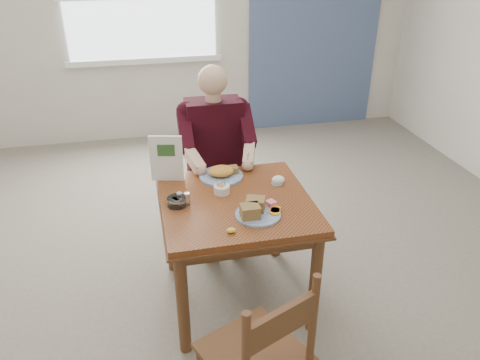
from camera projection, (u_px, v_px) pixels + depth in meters
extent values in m
plane|color=#675F53|center=(237.00, 295.00, 3.18)|extent=(6.00, 6.00, 0.00)
plane|color=beige|center=(178.00, 14.00, 5.12)|extent=(5.50, 0.00, 5.50)
cube|color=#475B84|center=(317.00, 10.00, 5.41)|extent=(1.60, 0.02, 2.80)
ellipsoid|color=yellow|center=(231.00, 230.00, 2.51)|extent=(0.05, 0.04, 0.03)
ellipsoid|color=white|center=(278.00, 180.00, 3.00)|extent=(0.11, 0.10, 0.05)
cylinder|color=silver|center=(277.00, 184.00, 3.00)|extent=(0.09, 0.09, 0.01)
cube|color=white|center=(145.00, 61.00, 5.23)|extent=(1.72, 0.04, 0.06)
cube|color=brown|center=(236.00, 203.00, 2.84)|extent=(0.90, 0.90, 0.04)
cube|color=#5B2F1D|center=(236.00, 207.00, 2.85)|extent=(0.92, 0.92, 0.01)
cylinder|color=#5B2F1D|center=(183.00, 303.00, 2.60)|extent=(0.07, 0.07, 0.71)
cylinder|color=#5B2F1D|center=(315.00, 283.00, 2.75)|extent=(0.07, 0.07, 0.71)
cylinder|color=#5B2F1D|center=(170.00, 227.00, 3.27)|extent=(0.07, 0.07, 0.71)
cylinder|color=#5B2F1D|center=(277.00, 214.00, 3.42)|extent=(0.07, 0.07, 0.71)
cube|color=#5B2F1D|center=(251.00, 249.00, 2.53)|extent=(0.80, 0.03, 0.08)
cube|color=#5B2F1D|center=(224.00, 183.00, 3.21)|extent=(0.80, 0.03, 0.08)
cube|color=#5B2F1D|center=(173.00, 220.00, 2.80)|extent=(0.03, 0.80, 0.08)
cube|color=#5B2F1D|center=(297.00, 205.00, 2.95)|extent=(0.03, 0.80, 0.08)
cylinder|color=#5B2F1D|center=(197.00, 225.00, 3.53)|extent=(0.04, 0.04, 0.45)
cylinder|color=#5B2F1D|center=(244.00, 220.00, 3.60)|extent=(0.04, 0.04, 0.45)
cylinder|color=#5B2F1D|center=(191.00, 202.00, 3.84)|extent=(0.04, 0.04, 0.45)
cylinder|color=#5B2F1D|center=(234.00, 197.00, 3.91)|extent=(0.04, 0.04, 0.45)
cube|color=#5B2F1D|center=(216.00, 184.00, 3.61)|extent=(0.42, 0.42, 0.03)
cylinder|color=#5B2F1D|center=(188.00, 149.00, 3.62)|extent=(0.04, 0.04, 0.50)
cylinder|color=#5B2F1D|center=(234.00, 145.00, 3.69)|extent=(0.04, 0.04, 0.50)
cube|color=#5B2F1D|center=(211.00, 135.00, 3.61)|extent=(0.38, 0.03, 0.14)
cylinder|color=#5B2F1D|center=(259.00, 348.00, 2.49)|extent=(0.05, 0.05, 0.45)
cube|color=#5B2F1D|center=(253.00, 353.00, 2.15)|extent=(0.55, 0.55, 0.03)
cylinder|color=#5B2F1D|center=(313.00, 321.00, 2.01)|extent=(0.05, 0.05, 0.50)
cube|color=#5B2F1D|center=(282.00, 322.00, 1.87)|extent=(0.36, 0.18, 0.14)
cube|color=gray|center=(205.00, 184.00, 3.45)|extent=(0.13, 0.38, 0.12)
cube|color=gray|center=(232.00, 181.00, 3.49)|extent=(0.13, 0.38, 0.12)
cube|color=gray|center=(210.00, 231.00, 3.44)|extent=(0.10, 0.10, 0.48)
cube|color=gray|center=(237.00, 228.00, 3.47)|extent=(0.10, 0.10, 0.48)
cube|color=black|center=(214.00, 138.00, 3.46)|extent=(0.40, 0.22, 0.58)
sphere|color=black|center=(187.00, 111.00, 3.32)|extent=(0.15, 0.15, 0.15)
sphere|color=black|center=(239.00, 107.00, 3.39)|extent=(0.15, 0.15, 0.15)
cylinder|color=tan|center=(213.00, 98.00, 3.30)|extent=(0.11, 0.11, 0.08)
sphere|color=tan|center=(213.00, 80.00, 3.24)|extent=(0.21, 0.21, 0.21)
cube|color=black|center=(185.00, 131.00, 3.26)|extent=(0.09, 0.29, 0.27)
cube|color=black|center=(246.00, 126.00, 3.35)|extent=(0.09, 0.29, 0.27)
sphere|color=black|center=(188.00, 150.00, 3.21)|extent=(0.09, 0.09, 0.09)
sphere|color=black|center=(250.00, 145.00, 3.29)|extent=(0.09, 0.09, 0.09)
cube|color=tan|center=(194.00, 160.00, 3.15)|extent=(0.14, 0.23, 0.14)
cube|color=tan|center=(249.00, 155.00, 3.23)|extent=(0.14, 0.23, 0.14)
sphere|color=tan|center=(201.00, 170.00, 3.10)|extent=(0.08, 0.08, 0.08)
sphere|color=tan|center=(248.00, 165.00, 3.16)|extent=(0.08, 0.08, 0.08)
cylinder|color=silver|center=(248.00, 159.00, 3.14)|extent=(0.01, 0.05, 0.12)
cylinder|color=white|center=(258.00, 215.00, 2.66)|extent=(0.29, 0.29, 0.01)
cube|color=tan|center=(250.00, 211.00, 2.61)|extent=(0.11, 0.09, 0.07)
cube|color=tan|center=(255.00, 204.00, 2.69)|extent=(0.13, 0.13, 0.07)
cylinder|color=#FC9E1A|center=(275.00, 212.00, 2.67)|extent=(0.08, 0.08, 0.01)
cylinder|color=#FC9E1A|center=(275.00, 210.00, 2.69)|extent=(0.06, 0.06, 0.01)
cylinder|color=#FC9E1A|center=(275.00, 208.00, 2.70)|extent=(0.08, 0.08, 0.01)
cube|color=pink|center=(271.00, 203.00, 2.74)|extent=(0.06, 0.07, 0.03)
cylinder|color=white|center=(221.00, 176.00, 3.09)|extent=(0.29, 0.29, 0.02)
ellipsoid|color=gold|center=(221.00, 171.00, 3.07)|extent=(0.17, 0.14, 0.06)
cube|color=tan|center=(230.00, 170.00, 3.10)|extent=(0.11, 0.07, 0.04)
cylinder|color=white|center=(222.00, 189.00, 2.89)|extent=(0.12, 0.12, 0.05)
cube|color=pink|center=(220.00, 185.00, 2.87)|extent=(0.04, 0.03, 0.02)
cube|color=#6699D8|center=(223.00, 183.00, 2.89)|extent=(0.04, 0.01, 0.02)
cube|color=#EAD159|center=(223.00, 185.00, 2.86)|extent=(0.03, 0.04, 0.02)
cube|color=white|center=(218.00, 184.00, 2.88)|extent=(0.04, 0.02, 0.02)
cylinder|color=white|center=(180.00, 199.00, 2.77)|extent=(0.04, 0.04, 0.06)
cylinder|color=silver|center=(179.00, 194.00, 2.75)|extent=(0.04, 0.04, 0.01)
cylinder|color=white|center=(187.00, 200.00, 2.76)|extent=(0.04, 0.04, 0.06)
cylinder|color=silver|center=(187.00, 194.00, 2.75)|extent=(0.04, 0.04, 0.01)
cylinder|color=white|center=(177.00, 202.00, 2.76)|extent=(0.13, 0.13, 0.05)
cylinder|color=white|center=(174.00, 199.00, 2.75)|extent=(0.03, 0.03, 0.02)
cylinder|color=white|center=(180.00, 198.00, 2.76)|extent=(0.03, 0.03, 0.02)
cylinder|color=white|center=(177.00, 201.00, 2.73)|extent=(0.03, 0.03, 0.02)
cube|color=white|center=(166.00, 158.00, 2.99)|extent=(0.21, 0.06, 0.31)
cube|color=#2D5926|center=(166.00, 150.00, 2.95)|extent=(0.11, 0.03, 0.08)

